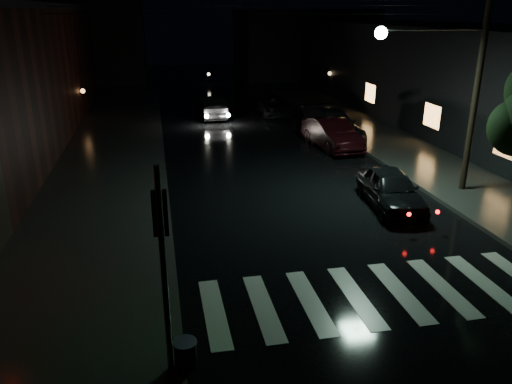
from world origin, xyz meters
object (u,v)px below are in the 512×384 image
parked_car_c (332,125)px  parked_car_d (275,106)px  parked_car_a (391,189)px  parked_car_b (332,134)px  oncoming_car (212,107)px

parked_car_c → parked_car_d: size_ratio=1.23×
parked_car_a → parked_car_b: 8.47m
parked_car_a → oncoming_car: (-4.54, 17.61, 0.04)m
parked_car_c → oncoming_car: (-5.92, 7.39, -0.07)m
parked_car_d → oncoming_car: 4.40m
parked_car_b → parked_car_a: bearing=-100.5°
parked_car_d → parked_car_a: bearing=-87.5°
parked_car_c → parked_car_a: bearing=-98.5°
parked_car_d → oncoming_car: size_ratio=1.02×
parked_car_b → parked_car_d: size_ratio=1.02×
parked_car_c → oncoming_car: parked_car_c is taller
parked_car_b → parked_car_c: size_ratio=0.83×
parked_car_b → parked_car_d: parked_car_b is taller
parked_car_c → parked_car_d: bearing=100.7°
parked_car_d → oncoming_car: oncoming_car is taller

